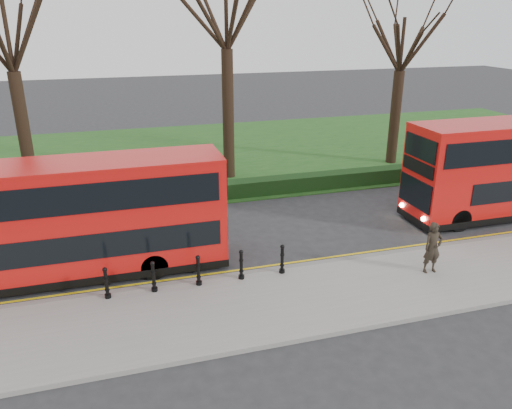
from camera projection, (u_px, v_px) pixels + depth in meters
name	position (u px, v px, depth m)	size (l,w,h in m)	color
ground	(240.00, 263.00, 17.99)	(120.00, 120.00, 0.00)	#28282B
pavement	(265.00, 305.00, 15.27)	(60.00, 4.00, 0.15)	gray
kerb	(248.00, 274.00, 17.06)	(60.00, 0.25, 0.16)	slate
grass_verge	(180.00, 156.00, 31.42)	(60.00, 18.00, 0.06)	#1A4818
hedge	(204.00, 192.00, 23.94)	(60.00, 0.90, 0.80)	black
yellow_line_outer	(245.00, 272.00, 17.36)	(60.00, 0.10, 0.01)	yellow
yellow_line_inner	(244.00, 269.00, 17.54)	(60.00, 0.10, 0.01)	yellow
tree_left	(6.00, 27.00, 22.03)	(6.94, 6.94, 10.84)	black
tree_mid	(226.00, 2.00, 24.28)	(7.88, 7.88, 12.31)	black
tree_right	(403.00, 39.00, 27.56)	(6.30, 6.30, 9.84)	black
bollard_row	(198.00, 271.00, 16.08)	(5.87, 0.15, 1.00)	black
bus_lead	(73.00, 221.00, 16.49)	(10.03, 2.30, 3.99)	red
pedestrian	(433.00, 248.00, 16.77)	(0.65, 0.43, 1.80)	#2B231A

